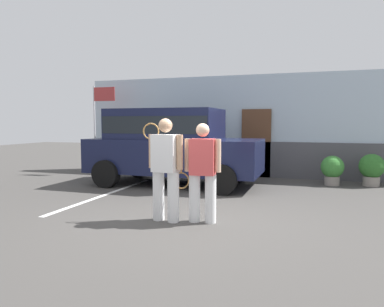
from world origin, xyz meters
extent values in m
plane|color=#423F3D|center=(0.00, 0.00, 0.00)|extent=(40.00, 40.00, 0.00)
cube|color=silver|center=(-2.50, 1.50, 0.00)|extent=(0.12, 4.40, 0.01)
cube|color=silver|center=(0.00, 5.58, 1.58)|extent=(10.71, 0.30, 3.16)
cube|color=#4C4C51|center=(0.00, 5.38, 0.55)|extent=(9.00, 0.10, 1.10)
cube|color=brown|center=(0.42, 5.36, 1.05)|extent=(0.90, 0.06, 2.10)
cube|color=#141938|center=(-1.46, 3.23, 0.80)|extent=(4.60, 1.90, 0.90)
cube|color=#141938|center=(-1.71, 3.23, 1.65)|extent=(2.90, 1.76, 0.80)
cube|color=black|center=(-1.71, 3.23, 1.63)|extent=(2.84, 1.78, 0.44)
cylinder|color=black|center=(0.09, 4.18, 0.36)|extent=(0.72, 0.26, 0.72)
cylinder|color=black|center=(0.09, 2.28, 0.36)|extent=(0.72, 0.26, 0.72)
cylinder|color=black|center=(-3.01, 4.18, 0.36)|extent=(0.72, 0.26, 0.72)
cylinder|color=black|center=(-3.01, 2.28, 0.36)|extent=(0.72, 0.26, 0.72)
cylinder|color=white|center=(-0.15, -0.22, 0.43)|extent=(0.20, 0.20, 0.85)
cylinder|color=white|center=(-0.43, -0.18, 0.43)|extent=(0.20, 0.20, 0.85)
cube|color=white|center=(-0.29, -0.20, 1.17)|extent=(0.47, 0.32, 0.63)
sphere|color=tan|center=(-0.29, -0.20, 1.64)|extent=(0.24, 0.24, 0.24)
cylinder|color=tan|center=(-0.02, -0.24, 1.20)|extent=(0.11, 0.11, 0.58)
cylinder|color=tan|center=(-0.56, -0.17, 1.20)|extent=(0.11, 0.11, 0.58)
torus|color=olive|center=(-0.60, -0.11, 1.54)|extent=(0.29, 0.07, 0.29)
cylinder|color=olive|center=(-0.60, -0.11, 1.30)|extent=(0.03, 0.03, 0.20)
cylinder|color=white|center=(0.47, -0.07, 0.41)|extent=(0.19, 0.19, 0.81)
cylinder|color=white|center=(0.19, -0.09, 0.41)|extent=(0.19, 0.19, 0.81)
cube|color=#E04C4C|center=(0.33, -0.08, 1.11)|extent=(0.44, 0.29, 0.60)
sphere|color=beige|center=(0.33, -0.08, 1.56)|extent=(0.22, 0.22, 0.22)
cylinder|color=beige|center=(0.59, -0.06, 1.14)|extent=(0.10, 0.10, 0.55)
cylinder|color=beige|center=(0.07, -0.10, 1.14)|extent=(0.10, 0.10, 0.55)
torus|color=olive|center=(-0.06, -0.07, 0.69)|extent=(0.37, 0.06, 0.37)
cylinder|color=olive|center=(-0.06, -0.07, 0.93)|extent=(0.03, 0.03, 0.20)
cylinder|color=gray|center=(2.61, 4.53, 0.12)|extent=(0.39, 0.39, 0.24)
sphere|color=#387F33|center=(2.61, 4.53, 0.49)|extent=(0.60, 0.60, 0.60)
cylinder|color=gray|center=(3.59, 4.71, 0.13)|extent=(0.42, 0.42, 0.26)
sphere|color=#2D6B28|center=(3.59, 4.71, 0.53)|extent=(0.65, 0.65, 0.65)
cylinder|color=silver|center=(-4.85, 4.60, 1.45)|extent=(0.05, 0.05, 2.90)
cube|color=#B23838|center=(-4.45, 4.60, 2.62)|extent=(0.75, 0.06, 0.45)
camera|label=1|loc=(2.06, -5.84, 1.69)|focal=33.75mm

